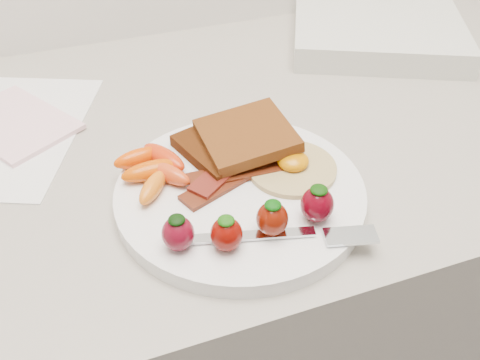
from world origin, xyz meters
name	(u,v)px	position (x,y,z in m)	size (l,w,h in m)	color
counter	(228,328)	(0.00, 1.70, 0.45)	(2.00, 0.60, 0.90)	gray
plate	(240,193)	(-0.03, 1.56, 0.91)	(0.27, 0.27, 0.02)	white
toast_lower	(227,145)	(-0.02, 1.63, 0.93)	(0.10, 0.10, 0.01)	black
toast_upper	(246,135)	(0.00, 1.62, 0.94)	(0.10, 0.10, 0.01)	#331906
fried_egg	(292,166)	(0.04, 1.57, 0.92)	(0.13, 0.13, 0.02)	beige
bacon_strips	(229,174)	(-0.03, 1.58, 0.92)	(0.12, 0.09, 0.01)	#450E0D
baby_carrots	(155,168)	(-0.11, 1.61, 0.93)	(0.08, 0.11, 0.02)	#D34B00
strawberries	(254,221)	(-0.04, 1.49, 0.94)	(0.17, 0.05, 0.04)	#600717
fork	(297,236)	(0.00, 1.47, 0.92)	(0.18, 0.07, 0.00)	silver
notepad	(14,123)	(-0.25, 1.79, 0.91)	(0.11, 0.16, 0.01)	#FCC6D1
appliance	(378,34)	(0.31, 1.84, 0.92)	(0.27, 0.21, 0.04)	silver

